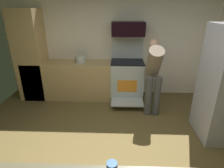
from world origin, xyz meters
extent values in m
cube|color=brown|center=(0.00, 0.00, -0.01)|extent=(5.20, 4.80, 0.02)
cube|color=beige|center=(0.00, 2.34, 1.30)|extent=(5.20, 0.12, 2.60)
cube|color=tan|center=(-0.90, 1.98, 0.45)|extent=(2.40, 0.60, 0.90)
cube|color=tan|center=(-1.90, 1.98, 1.05)|extent=(0.60, 0.60, 2.10)
cube|color=#B8C1BF|center=(0.38, 1.96, 0.46)|extent=(0.76, 0.64, 0.92)
cube|color=black|center=(0.38, 1.96, 0.94)|extent=(0.76, 0.64, 0.03)
cube|color=#B8C1BF|center=(0.38, 2.25, 1.23)|extent=(0.76, 0.06, 0.56)
cube|color=orange|center=(0.38, 1.63, 0.45)|extent=(0.44, 0.01, 0.28)
cube|color=#B8C1BF|center=(0.38, 1.44, 0.14)|extent=(0.72, 0.40, 0.03)
cube|color=black|center=(0.38, 2.06, 1.67)|extent=(0.74, 0.38, 0.31)
cylinder|color=#4E4E4E|center=(0.81, 1.19, 0.42)|extent=(0.14, 0.14, 0.84)
cylinder|color=#4E4E4E|center=(0.98, 1.19, 0.42)|extent=(0.14, 0.14, 0.84)
cylinder|color=gray|center=(0.89, 1.37, 1.10)|extent=(0.30, 0.60, 0.70)
sphere|color=tan|center=(0.89, 1.60, 1.43)|extent=(0.20, 0.20, 0.20)
cylinder|color=#305684|center=(0.14, -1.18, 0.95)|extent=(0.09, 0.09, 0.11)
cylinder|color=beige|center=(-0.72, 1.98, 0.99)|extent=(0.25, 0.25, 0.17)
camera|label=1|loc=(0.18, -2.25, 2.11)|focal=29.58mm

